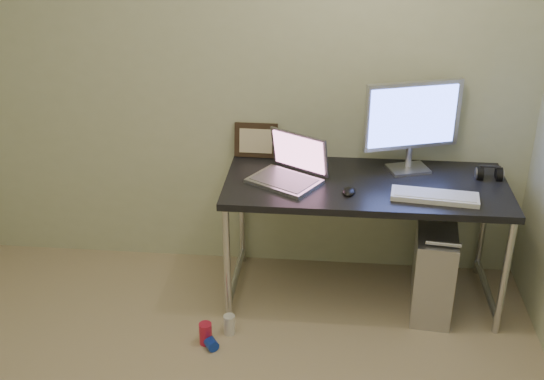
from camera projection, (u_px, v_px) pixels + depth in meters
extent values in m
cube|color=beige|center=(238.00, 75.00, 3.99)|extent=(3.50, 0.02, 2.50)
cube|color=black|center=(366.00, 186.00, 3.84)|extent=(1.59, 0.70, 0.04)
cylinder|color=silver|center=(227.00, 264.00, 3.80)|extent=(0.04, 0.04, 0.71)
cylinder|color=silver|center=(242.00, 213.00, 4.35)|extent=(0.04, 0.04, 0.71)
cylinder|color=silver|center=(504.00, 279.00, 3.67)|extent=(0.04, 0.04, 0.71)
cylinder|color=silver|center=(483.00, 224.00, 4.22)|extent=(0.04, 0.04, 0.71)
cylinder|color=silver|center=(236.00, 276.00, 4.19)|extent=(0.04, 0.62, 0.04)
cylinder|color=silver|center=(487.00, 289.00, 4.07)|extent=(0.04, 0.62, 0.04)
cube|color=#AFAFB4|center=(433.00, 268.00, 3.94)|extent=(0.27, 0.53, 0.53)
cylinder|color=silver|center=(443.00, 244.00, 3.62)|extent=(0.19, 0.05, 0.03)
cylinder|color=silver|center=(434.00, 208.00, 4.00)|extent=(0.19, 0.05, 0.03)
cylinder|color=black|center=(420.00, 215.00, 4.22)|extent=(0.01, 0.16, 0.69)
cylinder|color=black|center=(435.00, 220.00, 4.21)|extent=(0.02, 0.11, 0.71)
cylinder|color=#C61C3E|center=(206.00, 334.00, 3.71)|extent=(0.08, 0.08, 0.13)
cylinder|color=silver|center=(229.00, 325.00, 3.79)|extent=(0.09, 0.09, 0.12)
cylinder|color=#1335BD|center=(210.00, 342.00, 3.70)|extent=(0.12, 0.13, 0.06)
cube|color=silver|center=(284.00, 181.00, 3.83)|extent=(0.45, 0.42, 0.02)
cube|color=gray|center=(284.00, 179.00, 3.82)|extent=(0.39, 0.36, 0.00)
cube|color=gray|center=(299.00, 152.00, 3.88)|extent=(0.35, 0.24, 0.24)
cube|color=#834A65|center=(299.00, 152.00, 3.87)|extent=(0.31, 0.21, 0.21)
cube|color=silver|center=(408.00, 169.00, 3.98)|extent=(0.27, 0.23, 0.02)
cylinder|color=silver|center=(409.00, 156.00, 3.97)|extent=(0.04, 0.04, 0.12)
cube|color=silver|center=(413.00, 115.00, 3.85)|extent=(0.55, 0.21, 0.39)
cube|color=#4962EA|center=(413.00, 117.00, 3.83)|extent=(0.49, 0.17, 0.34)
cube|color=white|center=(435.00, 197.00, 3.64)|extent=(0.48, 0.20, 0.03)
ellipsoid|color=black|center=(471.00, 196.00, 3.65)|extent=(0.07, 0.10, 0.03)
ellipsoid|color=black|center=(349.00, 190.00, 3.70)|extent=(0.09, 0.12, 0.04)
cylinder|color=black|center=(480.00, 174.00, 3.88)|extent=(0.04, 0.09, 0.09)
cylinder|color=black|center=(499.00, 175.00, 3.87)|extent=(0.04, 0.09, 0.09)
cube|color=black|center=(490.00, 167.00, 3.85)|extent=(0.12, 0.02, 0.01)
cube|color=black|center=(256.00, 140.00, 4.13)|extent=(0.26, 0.08, 0.21)
cylinder|color=silver|center=(294.00, 151.00, 4.12)|extent=(0.01, 0.01, 0.10)
cylinder|color=white|center=(294.00, 142.00, 4.10)|extent=(0.05, 0.04, 0.04)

